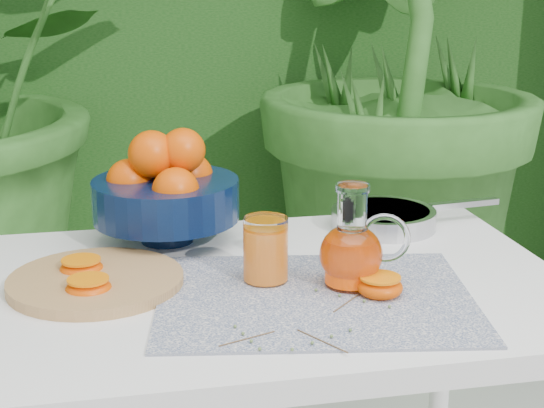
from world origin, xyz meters
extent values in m
imported|color=#2F6121|center=(0.71, 1.24, 1.00)|extent=(2.39, 2.39, 2.01)
cube|color=white|center=(0.09, -0.03, 0.73)|extent=(1.00, 0.70, 0.04)
cylinder|color=white|center=(0.54, 0.27, 0.35)|extent=(0.04, 0.04, 0.71)
cube|color=#0D214D|center=(0.14, -0.12, 0.75)|extent=(0.56, 0.47, 0.00)
cylinder|color=#AB834D|center=(-0.21, 0.00, 0.76)|extent=(0.39, 0.39, 0.02)
cylinder|color=black|center=(-0.07, 0.22, 0.77)|extent=(0.12, 0.12, 0.04)
cylinder|color=black|center=(-0.07, 0.22, 0.83)|extent=(0.33, 0.33, 0.08)
sphere|color=#FF6702|center=(-0.14, 0.24, 0.87)|extent=(0.10, 0.10, 0.09)
sphere|color=#FF6702|center=(-0.02, 0.26, 0.87)|extent=(0.10, 0.10, 0.09)
sphere|color=#FF6702|center=(-0.06, 0.15, 0.87)|extent=(0.10, 0.10, 0.09)
sphere|color=#FF6702|center=(-0.09, 0.29, 0.87)|extent=(0.10, 0.10, 0.09)
sphere|color=#FF6702|center=(-0.10, 0.22, 0.92)|extent=(0.11, 0.11, 0.09)
sphere|color=#FF6702|center=(-0.04, 0.21, 0.93)|extent=(0.10, 0.10, 0.09)
cylinder|color=white|center=(0.21, -0.09, 0.76)|extent=(0.11, 0.11, 0.01)
ellipsoid|color=white|center=(0.21, -0.09, 0.81)|extent=(0.14, 0.14, 0.10)
cylinder|color=white|center=(0.21, -0.09, 0.89)|extent=(0.06, 0.06, 0.07)
cylinder|color=white|center=(0.21, -0.09, 0.92)|extent=(0.07, 0.07, 0.01)
torus|color=white|center=(0.26, -0.11, 0.84)|extent=(0.08, 0.04, 0.08)
cylinder|color=#D64004|center=(0.21, -0.09, 0.80)|extent=(0.11, 0.11, 0.07)
cylinder|color=white|center=(0.07, -0.04, 0.81)|extent=(0.08, 0.08, 0.11)
cylinder|color=orange|center=(0.07, -0.04, 0.80)|extent=(0.07, 0.07, 0.09)
cylinder|color=orange|center=(0.07, -0.04, 0.85)|extent=(0.06, 0.06, 0.00)
cylinder|color=#B6B5BA|center=(0.37, 0.21, 0.77)|extent=(0.24, 0.24, 0.04)
cylinder|color=silver|center=(0.37, 0.21, 0.79)|extent=(0.21, 0.21, 0.01)
cube|color=#B6B5BA|center=(0.55, 0.23, 0.78)|extent=(0.16, 0.04, 0.01)
ellipsoid|color=#FF6702|center=(-0.22, -0.05, 0.77)|extent=(0.08, 0.08, 0.04)
cylinder|color=orange|center=(-0.22, -0.05, 0.78)|extent=(0.07, 0.07, 0.00)
ellipsoid|color=#FF6702|center=(-0.23, 0.04, 0.77)|extent=(0.08, 0.08, 0.04)
cylinder|color=orange|center=(-0.23, 0.04, 0.78)|extent=(0.07, 0.07, 0.00)
ellipsoid|color=#FF6702|center=(0.24, -0.14, 0.77)|extent=(0.08, 0.08, 0.04)
cylinder|color=orange|center=(0.24, -0.14, 0.78)|extent=(0.07, 0.07, 0.00)
cylinder|color=brown|center=(0.10, -0.29, 0.76)|extent=(0.05, 0.09, 0.00)
sphere|color=#59723B|center=(0.06, -0.31, 0.76)|extent=(0.01, 0.01, 0.01)
sphere|color=#59723B|center=(0.09, -0.30, 0.76)|extent=(0.01, 0.01, 0.01)
sphere|color=#59723B|center=(0.12, -0.28, 0.76)|extent=(0.01, 0.01, 0.01)
sphere|color=#59723B|center=(0.15, -0.27, 0.76)|extent=(0.01, 0.01, 0.01)
cylinder|color=brown|center=(0.19, -0.15, 0.76)|extent=(0.09, 0.09, 0.00)
sphere|color=#59723B|center=(0.14, -0.11, 0.76)|extent=(0.01, 0.01, 0.01)
sphere|color=#59723B|center=(0.17, -0.14, 0.76)|extent=(0.01, 0.01, 0.01)
sphere|color=#59723B|center=(0.21, -0.17, 0.76)|extent=(0.01, 0.01, 0.01)
sphere|color=#59723B|center=(0.24, -0.20, 0.76)|extent=(0.01, 0.01, 0.01)
cylinder|color=brown|center=(0.00, -0.26, 0.76)|extent=(0.09, 0.03, 0.00)
sphere|color=#59723B|center=(0.01, -0.30, 0.76)|extent=(0.01, 0.01, 0.01)
sphere|color=#59723B|center=(0.01, -0.27, 0.76)|extent=(0.01, 0.01, 0.01)
sphere|color=#59723B|center=(0.00, -0.25, 0.76)|extent=(0.01, 0.01, 0.01)
sphere|color=#59723B|center=(-0.01, -0.22, 0.76)|extent=(0.01, 0.01, 0.01)
camera|label=1|loc=(-0.18, -1.33, 1.27)|focal=55.00mm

